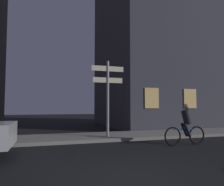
{
  "coord_description": "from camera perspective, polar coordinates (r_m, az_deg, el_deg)",
  "views": [
    {
      "loc": [
        -1.63,
        -4.08,
        1.48
      ],
      "look_at": [
        1.26,
        4.96,
        2.1
      ],
      "focal_mm": 34.26,
      "sensor_mm": 36.0,
      "label": 1
    }
  ],
  "objects": [
    {
      "name": "cyclist",
      "position": [
        8.97,
        19.11,
        -8.23
      ],
      "size": [
        1.82,
        0.32,
        1.61
      ],
      "color": "black",
      "rests_on": "ground_plane"
    },
    {
      "name": "ground_plane",
      "position": [
        4.64,
        4.13,
        -22.37
      ],
      "size": [
        80.0,
        80.0,
        0.0
      ],
      "primitive_type": "plane",
      "color": "black"
    },
    {
      "name": "sidewalk_kerb",
      "position": [
        10.18,
        -8.49,
        -11.67
      ],
      "size": [
        40.0,
        2.54,
        0.14
      ],
      "primitive_type": "cube",
      "color": "gray",
      "rests_on": "ground_plane"
    },
    {
      "name": "signpost",
      "position": [
        9.81,
        -1.14,
        0.49
      ],
      "size": [
        1.53,
        0.12,
        3.46
      ],
      "color": "gray",
      "rests_on": "sidewalk_kerb"
    },
    {
      "name": "building_right_block",
      "position": [
        19.44,
        10.88,
        18.34
      ],
      "size": [
        8.02,
        9.17,
        17.54
      ],
      "color": "#383842",
      "rests_on": "ground_plane"
    }
  ]
}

